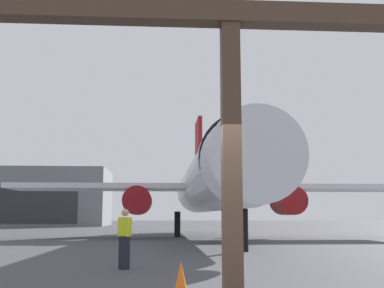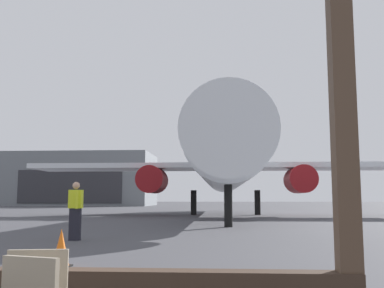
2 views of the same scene
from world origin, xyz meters
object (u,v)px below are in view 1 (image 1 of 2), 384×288
ground_crew_worker (125,238)px  traffic_cone (181,281)px  airplane (214,182)px  distant_hangar (32,198)px

ground_crew_worker → traffic_cone: bearing=-74.3°
airplane → traffic_cone: (-3.24, -23.17, -3.50)m
traffic_cone → airplane: bearing=82.0°
airplane → distant_hangar: (-23.55, 42.70, 0.46)m
ground_crew_worker → distant_hangar: bearing=107.3°
airplane → ground_crew_worker: airplane is taller
airplane → ground_crew_worker: bearing=-104.5°
ground_crew_worker → airplane: bearing=75.5°
distant_hangar → airplane: bearing=-61.1°
airplane → distant_hangar: airplane is taller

